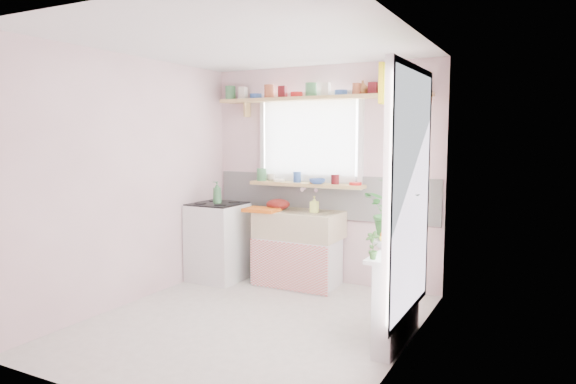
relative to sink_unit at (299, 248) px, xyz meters
The scene contains 19 objects.
room 1.31m from the sink_unit, 28.17° to the right, with size 3.20×3.20×3.20m.
sink_unit is the anchor object (origin of this frame).
cooker 0.98m from the sink_unit, 165.62° to the right, with size 0.58×0.58×0.93m.
radiator_ledge 1.82m from the sink_unit, 37.05° to the right, with size 0.22×0.95×0.78m.
windowsill 0.73m from the sink_unit, 90.00° to the left, with size 1.40×0.22×0.04m, color tan.
pine_shelf 1.70m from the sink_unit, 49.64° to the left, with size 2.52×0.24×0.04m, color tan.
shelf_crockery 1.78m from the sink_unit, 49.64° to the left, with size 2.47×0.11×0.12m.
sill_crockery 0.81m from the sink_unit, 104.89° to the left, with size 1.35×0.11×0.12m.
dish_tray 0.61m from the sink_unit, 152.71° to the right, with size 0.38×0.28×0.04m, color orange.
colander 0.55m from the sink_unit, behind, with size 0.28×0.28×0.13m, color #5F1310.
jade_plant 1.73m from the sink_unit, 32.78° to the right, with size 0.51×0.44×0.57m, color #2D702C.
fruit_bowl 1.75m from the sink_unit, 37.42° to the right, with size 0.30×0.30×0.07m, color silver.
herb_pot 2.07m from the sink_unit, 47.68° to the right, with size 0.11×0.08×0.22m, color #346126.
soap_bottle_sink 0.54m from the sink_unit, ahead, with size 0.08×0.08×0.18m, color #D8E967.
sill_cup 0.95m from the sink_unit, 153.27° to the left, with size 0.11×0.11×0.08m, color white.
sill_bowl 0.79m from the sink_unit, 37.21° to the left, with size 0.18×0.18×0.06m, color #3459AB.
shelf_vase 1.91m from the sink_unit, 20.05° to the left, with size 0.15×0.15×0.16m, color #AC6935.
cooker_bottle 1.13m from the sink_unit, 160.30° to the right, with size 0.10×0.10×0.26m, color #3A7545.
fruit 1.77m from the sink_unit, 37.14° to the right, with size 0.20×0.14×0.10m.
Camera 1 is at (2.40, -3.85, 1.70)m, focal length 32.00 mm.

